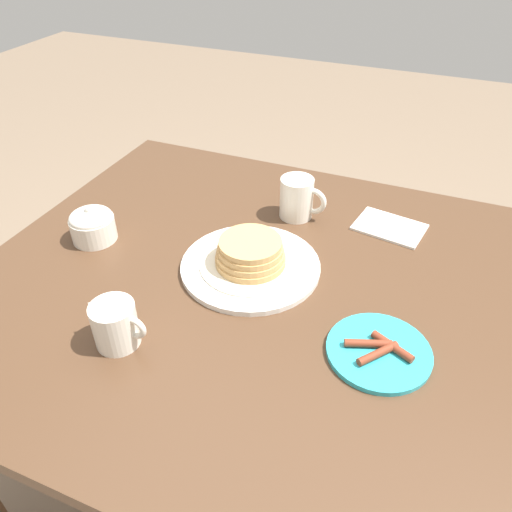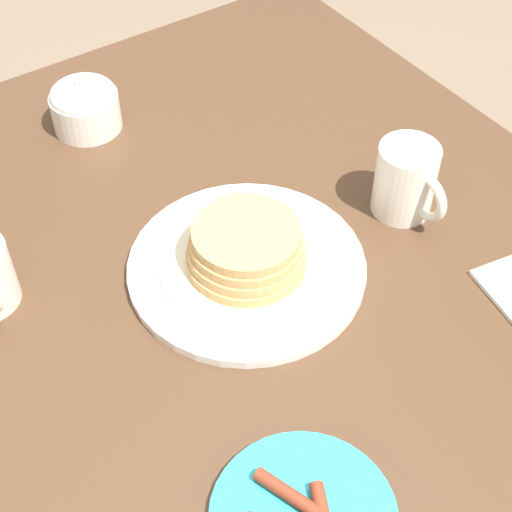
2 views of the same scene
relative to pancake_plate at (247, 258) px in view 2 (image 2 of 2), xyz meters
name	(u,v)px [view 2 (image 2 of 2)]	position (x,y,z in m)	size (l,w,h in m)	color
dining_table	(241,361)	(0.04, -0.03, -0.14)	(1.16, 1.00, 0.74)	#4C3321
pancake_plate	(247,258)	(0.00, 0.00, 0.00)	(0.29, 0.29, 0.07)	white
coffee_mug	(407,180)	(0.02, 0.23, 0.03)	(0.11, 0.08, 0.10)	silver
sugar_bowl	(84,105)	(-0.37, -0.04, 0.02)	(0.10, 0.10, 0.09)	silver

